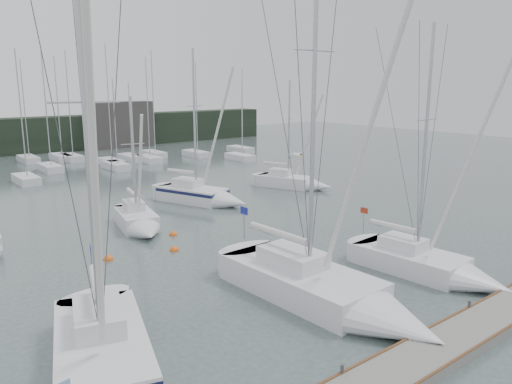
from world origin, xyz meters
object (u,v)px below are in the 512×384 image
sailboat_mid_d (207,196)px  buoy_b (173,235)px  sailboat_near_right (440,269)px  buoy_d (174,251)px  buoy_a (108,260)px  sailboat_near_center (342,299)px  sailboat_mid_c (140,224)px  sailboat_mid_e (298,183)px  sailboat_near_left (106,379)px

sailboat_mid_d → buoy_b: 8.92m
sailboat_near_right → buoy_d: 14.96m
buoy_a → sailboat_near_center: bearing=-66.7°
sailboat_mid_c → buoy_b: sailboat_mid_c is taller
sailboat_near_right → buoy_a: size_ratio=24.46×
sailboat_near_center → sailboat_mid_d: bearing=70.6°
sailboat_near_right → sailboat_mid_d: (-0.50, 21.17, 0.10)m
buoy_b → buoy_d: 3.15m
buoy_b → sailboat_mid_e: bearing=19.4°
sailboat_near_right → sailboat_mid_e: 23.12m
sailboat_mid_d → sailboat_near_left: bearing=-150.1°
sailboat_near_center → sailboat_near_right: 6.77m
buoy_a → buoy_b: size_ratio=1.06×
sailboat_mid_d → buoy_b: sailboat_mid_d is taller
sailboat_mid_d → buoy_b: (-6.51, -6.06, -0.61)m
sailboat_mid_d → buoy_a: size_ratio=24.07×
buoy_d → sailboat_mid_d: bearing=47.9°
sailboat_mid_c → buoy_d: sailboat_mid_c is taller
sailboat_near_center → buoy_a: sailboat_near_center is taller
buoy_a → buoy_d: bearing=-13.8°
sailboat_near_right → buoy_d: (-8.48, 12.32, -0.51)m
buoy_d → sailboat_mid_e: bearing=25.5°
sailboat_near_left → sailboat_near_right: size_ratio=1.15×
buoy_a → buoy_d: (3.72, -0.92, 0.00)m
sailboat_near_right → buoy_d: size_ratio=24.91×
sailboat_near_center → sailboat_mid_d: size_ratio=1.42×
sailboat_near_center → buoy_a: (-5.45, 12.66, -0.62)m
sailboat_near_center → sailboat_near_right: size_ratio=1.39×
buoy_b → buoy_d: size_ratio=0.96×
buoy_d → sailboat_near_right: bearing=-55.5°
sailboat_near_center → buoy_b: 14.55m
sailboat_mid_c → buoy_b: size_ratio=18.43×
sailboat_near_center → buoy_d: size_ratio=34.73×
buoy_a → buoy_b: bearing=19.8°
sailboat_near_right → sailboat_mid_d: sailboat_near_right is taller
buoy_d → sailboat_mid_c: bearing=88.1°
sailboat_near_right → buoy_d: bearing=119.7°
buoy_a → sailboat_mid_e: bearing=19.5°
sailboat_near_left → buoy_a: sailboat_near_left is taller
sailboat_near_right → sailboat_mid_c: size_ratio=1.41×
buoy_a → sailboat_mid_c: bearing=46.2°
sailboat_near_right → buoy_a: bearing=127.8°
sailboat_near_center → buoy_d: (-1.73, 11.75, -0.62)m
sailboat_near_center → sailboat_near_right: (6.75, -0.57, -0.10)m
sailboat_near_center → sailboat_near_left: bearing=174.6°
sailboat_mid_c → sailboat_mid_e: size_ratio=0.90×
sailboat_mid_e → buoy_a: size_ratio=19.38×
sailboat_near_right → sailboat_mid_e: size_ratio=1.26×
sailboat_mid_c → buoy_a: 5.65m
sailboat_near_left → sailboat_near_right: (17.15, -1.09, -0.11)m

